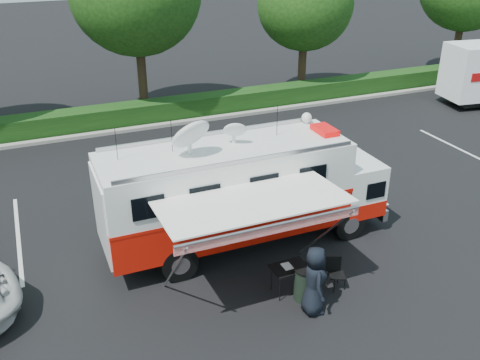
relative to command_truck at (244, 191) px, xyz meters
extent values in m
plane|color=black|center=(0.07, 0.00, -1.77)|extent=(120.00, 120.00, 0.00)
cube|color=#9E998E|center=(4.07, 11.00, -1.69)|extent=(60.00, 0.35, 0.15)
cube|color=black|center=(4.07, 11.90, -1.27)|extent=(60.00, 1.20, 1.00)
cylinder|color=black|center=(0.07, 13.00, 0.63)|extent=(0.44, 0.44, 4.80)
cylinder|color=black|center=(9.07, 13.00, 0.23)|extent=(0.44, 0.44, 4.00)
ellipsoid|color=#14380F|center=(9.07, 13.00, 3.19)|extent=(5.12, 5.12, 4.86)
cylinder|color=black|center=(20.07, 13.00, 0.43)|extent=(0.44, 0.44, 4.40)
cube|color=silver|center=(-6.43, 3.00, -1.77)|extent=(0.12, 5.50, 0.01)
cube|color=silver|center=(-0.43, 3.00, -1.77)|extent=(0.12, 5.50, 0.01)
cube|color=silver|center=(5.57, 3.00, -1.77)|extent=(0.12, 5.50, 0.01)
cube|color=silver|center=(11.57, 3.00, -1.77)|extent=(0.12, 5.50, 0.01)
cube|color=black|center=(0.07, 0.00, -1.25)|extent=(8.08, 1.32, 0.28)
cylinder|color=black|center=(3.08, -1.03, -1.25)|extent=(1.03, 0.30, 1.03)
cylinder|color=black|center=(3.08, 1.03, -1.25)|extent=(1.03, 0.30, 1.03)
cylinder|color=black|center=(-2.37, -1.03, -1.25)|extent=(1.03, 0.30, 1.03)
cylinder|color=black|center=(-2.37, 1.03, -1.25)|extent=(1.03, 0.30, 1.03)
cube|color=silver|center=(4.35, 0.00, -1.21)|extent=(0.19, 2.35, 0.38)
cube|color=white|center=(3.64, 0.00, -0.31)|extent=(1.32, 2.35, 1.60)
cube|color=red|center=(3.64, 0.00, -0.88)|extent=(1.33, 2.37, 0.52)
cube|color=black|center=(4.25, 0.00, -0.03)|extent=(0.11, 2.05, 0.66)
cube|color=red|center=(-0.58, 0.00, -0.55)|extent=(7.14, 2.35, 1.13)
cube|color=red|center=(-0.58, 0.00, 0.02)|extent=(7.16, 2.37, 0.09)
cube|color=white|center=(-0.58, 0.00, 0.72)|extent=(7.14, 2.35, 1.32)
cube|color=white|center=(-0.58, 0.00, 1.42)|extent=(7.14, 2.35, 0.08)
cube|color=#CC0505|center=(2.61, 0.00, 1.55)|extent=(0.52, 0.89, 0.15)
sphere|color=white|center=(2.52, 0.94, 1.64)|extent=(0.32, 0.32, 0.32)
ellipsoid|color=white|center=(-1.62, -0.14, 2.08)|extent=(1.13, 1.13, 0.34)
ellipsoid|color=white|center=(-0.21, 0.19, 1.89)|extent=(0.66, 0.66, 0.19)
cylinder|color=black|center=(-3.49, 0.38, 1.89)|extent=(0.02, 0.02, 0.94)
cylinder|color=black|center=(-1.99, 0.38, 1.89)|extent=(0.02, 0.02, 0.94)
cylinder|color=black|center=(1.20, 0.38, 1.89)|extent=(0.02, 0.02, 0.94)
cube|color=white|center=(-0.77, -2.30, 0.95)|extent=(4.70, 2.25, 0.20)
cube|color=red|center=(-0.77, -3.41, 0.79)|extent=(4.70, 0.04, 0.26)
cylinder|color=#B2B2B7|center=(-0.77, -3.43, 0.90)|extent=(4.70, 0.07, 0.07)
cylinder|color=#B2B2B7|center=(-2.87, -2.38, -0.43)|extent=(0.05, 2.44, 2.71)
cylinder|color=#B2B2B7|center=(1.33, -2.38, -0.43)|extent=(0.05, 2.44, 2.71)
imported|color=black|center=(0.34, -3.62, -1.77)|extent=(0.78, 1.02, 1.87)
cube|color=black|center=(0.13, -2.72, -0.98)|extent=(0.98, 0.71, 0.04)
cylinder|color=black|center=(-0.26, -2.96, -1.38)|extent=(0.02, 0.02, 0.79)
cylinder|color=black|center=(-0.26, -2.47, -1.38)|extent=(0.02, 0.02, 0.79)
cylinder|color=black|center=(0.53, -2.96, -1.38)|extent=(0.02, 0.02, 0.79)
cylinder|color=black|center=(0.53, -2.47, -1.38)|extent=(0.02, 0.02, 0.79)
cube|color=silver|center=(0.08, -2.67, -0.96)|extent=(0.25, 0.34, 0.01)
cube|color=black|center=(1.40, -3.05, -1.36)|extent=(0.54, 0.54, 0.04)
cube|color=black|center=(1.40, -2.84, -1.13)|extent=(0.40, 0.19, 0.46)
cylinder|color=black|center=(1.23, -3.21, -1.56)|extent=(0.02, 0.02, 0.41)
cylinder|color=black|center=(1.23, -2.88, -1.56)|extent=(0.02, 0.02, 0.41)
cylinder|color=black|center=(1.56, -3.21, -1.56)|extent=(0.02, 0.02, 0.41)
cylinder|color=black|center=(1.56, -2.88, -1.56)|extent=(0.02, 0.02, 0.41)
cylinder|color=black|center=(0.40, -3.10, -1.32)|extent=(0.58, 0.58, 0.90)
cylinder|color=black|center=(0.40, -3.10, -0.85)|extent=(0.63, 0.63, 0.04)
cylinder|color=black|center=(16.81, 8.26, -1.33)|extent=(0.88, 0.26, 0.88)
camera|label=1|loc=(-5.53, -12.85, 7.18)|focal=40.00mm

